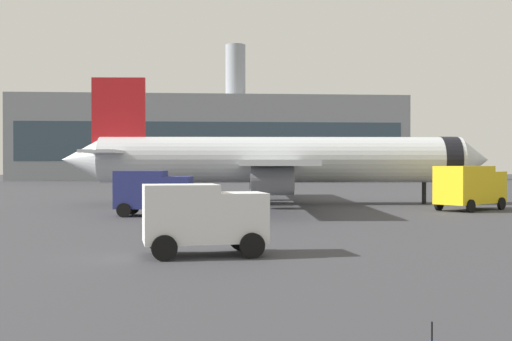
% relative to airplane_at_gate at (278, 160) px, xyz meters
% --- Properties ---
extents(airplane_at_gate, '(35.74, 32.21, 10.50)m').
position_rel_airplane_at_gate_xyz_m(airplane_at_gate, '(0.00, 0.00, 0.00)').
color(airplane_at_gate, silver).
rests_on(airplane_at_gate, ground).
extents(service_truck, '(5.01, 2.96, 2.90)m').
position_rel_airplane_at_gate_xyz_m(service_truck, '(-9.35, -11.30, -2.05)').
color(service_truck, navy).
rests_on(service_truck, ground).
extents(fuel_truck, '(6.25, 5.49, 3.20)m').
position_rel_airplane_at_gate_xyz_m(fuel_truck, '(13.06, -7.95, -1.88)').
color(fuel_truck, yellow).
rests_on(fuel_truck, ground).
extents(cargo_van, '(4.65, 2.88, 2.60)m').
position_rel_airplane_at_gate_xyz_m(cargo_van, '(-5.97, -28.97, -2.21)').
color(cargo_van, white).
rests_on(cargo_van, ground).
extents(safety_cone_near, '(0.44, 0.44, 0.61)m').
position_rel_airplane_at_gate_xyz_m(safety_cone_near, '(-12.01, -6.62, -3.35)').
color(safety_cone_near, '#F2590C').
rests_on(safety_cone_near, ground).
extents(safety_cone_mid, '(0.44, 0.44, 0.75)m').
position_rel_airplane_at_gate_xyz_m(safety_cone_mid, '(-8.37, -6.27, -3.29)').
color(safety_cone_mid, '#F2590C').
rests_on(safety_cone_mid, ground).
extents(terminal_building, '(82.28, 22.71, 29.67)m').
position_rel_airplane_at_gate_xyz_m(terminal_building, '(-5.28, 86.10, 5.28)').
color(terminal_building, gray).
rests_on(terminal_building, ground).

